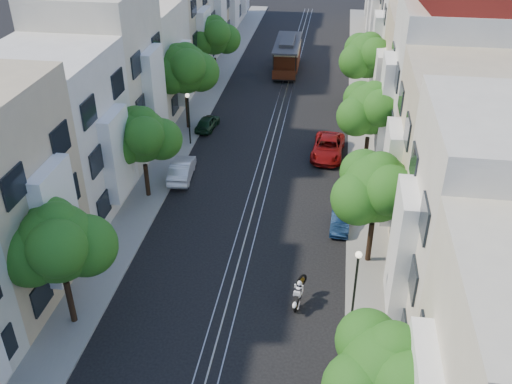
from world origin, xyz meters
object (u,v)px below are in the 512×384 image
at_px(tree_e_c, 371,110).
at_px(tree_w_a, 59,245).
at_px(parked_car_w_far, 207,123).
at_px(tree_e_d, 368,57).
at_px(lamp_west, 188,111).
at_px(sportbike_rider, 299,292).
at_px(tree_w_b, 143,137).
at_px(tree_w_c, 186,70).
at_px(tree_e_a, 389,373).
at_px(parked_car_w_mid, 182,169).
at_px(lamp_east, 356,276).
at_px(tree_e_b, 378,190).
at_px(tree_w_d, 214,37).
at_px(parked_car_e_far, 328,148).
at_px(parked_car_e_mid, 341,219).
at_px(cable_car, 287,53).

xyz_separation_m(tree_e_c, tree_w_a, (-14.40, -18.00, 0.13)).
distance_m(tree_w_a, parked_car_w_far, 23.54).
bearing_deg(tree_w_a, tree_e_d, 63.59).
relative_size(lamp_west, sportbike_rider, 2.24).
distance_m(tree_w_b, lamp_west, 8.22).
bearing_deg(tree_w_c, tree_e_a, -62.78).
bearing_deg(parked_car_w_mid, lamp_west, -87.10).
xyz_separation_m(tree_w_c, sportbike_rider, (10.74, -20.07, -4.29)).
bearing_deg(tree_w_c, parked_car_w_mid, -79.36).
bearing_deg(parked_car_w_far, tree_e_a, 120.91).
distance_m(tree_e_d, parked_car_w_mid, 19.61).
bearing_deg(lamp_west, lamp_east, -55.01).
xyz_separation_m(tree_e_c, sportbike_rider, (-3.66, -15.07, -3.82)).
distance_m(tree_e_a, tree_e_b, 12.00).
height_order(tree_w_d, parked_car_w_mid, tree_w_d).
distance_m(tree_e_c, parked_car_w_far, 14.42).
distance_m(tree_e_c, lamp_west, 13.82).
relative_size(tree_w_b, tree_w_c, 0.88).
bearing_deg(tree_e_d, parked_car_e_far, -106.76).
bearing_deg(tree_e_c, parked_car_e_far, 148.64).
bearing_deg(parked_car_e_mid, cable_car, 104.56).
height_order(tree_e_a, tree_w_d, tree_w_d).
height_order(tree_e_c, tree_w_d, same).
distance_m(tree_w_a, parked_car_w_mid, 15.43).
distance_m(tree_e_b, tree_w_a, 16.01).
distance_m(tree_e_a, tree_w_b, 22.28).
bearing_deg(parked_car_w_far, parked_car_e_far, 167.60).
bearing_deg(lamp_west, tree_e_c, -8.49).
xyz_separation_m(tree_e_b, tree_w_a, (-14.40, -7.00, 0.00)).
distance_m(parked_car_w_mid, parked_car_w_far, 8.31).
xyz_separation_m(tree_w_b, lamp_east, (13.44, -9.98, -1.55)).
relative_size(tree_e_b, tree_w_b, 1.07).
bearing_deg(tree_w_a, parked_car_w_far, 86.19).
bearing_deg(parked_car_e_far, tree_e_c, -27.52).
bearing_deg(tree_w_b, tree_e_a, -49.73).
height_order(tree_w_d, parked_car_w_far, tree_w_d).
relative_size(tree_e_d, parked_car_w_mid, 1.67).
xyz_separation_m(tree_e_b, lamp_west, (-13.56, 13.02, -1.89)).
bearing_deg(tree_w_d, parked_car_w_mid, -85.41).
relative_size(tree_w_b, tree_w_d, 0.96).
relative_size(tree_w_a, sportbike_rider, 3.59).
distance_m(tree_w_d, sportbike_rider, 33.10).
distance_m(lamp_east, parked_car_e_mid, 8.61).
bearing_deg(tree_e_d, cable_car, 128.91).
xyz_separation_m(tree_w_d, parked_car_w_mid, (1.54, -19.19, -3.92)).
distance_m(sportbike_rider, parked_car_w_far, 22.19).
bearing_deg(parked_car_e_far, parked_car_w_mid, -150.20).
height_order(tree_e_a, parked_car_w_far, tree_e_a).
relative_size(tree_e_b, sportbike_rider, 3.59).
bearing_deg(parked_car_w_far, parked_car_e_mid, 137.45).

